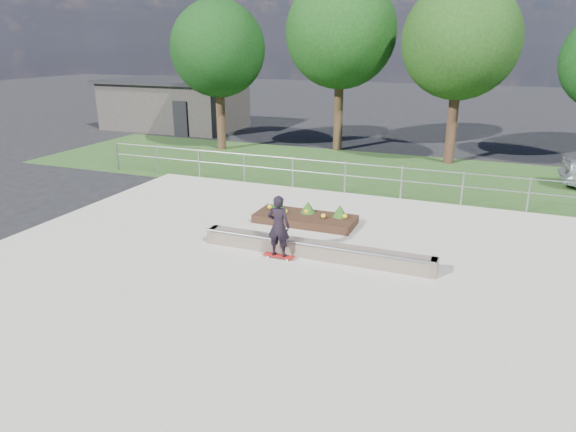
% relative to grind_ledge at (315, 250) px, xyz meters
% --- Properties ---
extents(ground, '(120.00, 120.00, 0.00)m').
position_rel_grind_ledge_xyz_m(ground, '(-0.90, -1.59, -0.26)').
color(ground, black).
rests_on(ground, ground).
extents(grass_verge, '(30.00, 8.00, 0.02)m').
position_rel_grind_ledge_xyz_m(grass_verge, '(-0.90, 9.41, -0.25)').
color(grass_verge, '#25441B').
rests_on(grass_verge, ground).
extents(concrete_slab, '(15.00, 15.00, 0.06)m').
position_rel_grind_ledge_xyz_m(concrete_slab, '(-0.90, -1.59, -0.23)').
color(concrete_slab, '#ABA698').
rests_on(concrete_slab, ground).
extents(fence, '(20.06, 0.06, 1.20)m').
position_rel_grind_ledge_xyz_m(fence, '(-0.90, 5.91, 0.51)').
color(fence, gray).
rests_on(fence, ground).
extents(building, '(8.40, 5.40, 3.00)m').
position_rel_grind_ledge_xyz_m(building, '(-14.89, 16.41, 1.25)').
color(building, '#2F2C2A').
rests_on(building, ground).
extents(tree_far_left, '(4.55, 4.55, 7.15)m').
position_rel_grind_ledge_xyz_m(tree_far_left, '(-8.90, 11.41, 4.59)').
color(tree_far_left, '#342115').
rests_on(tree_far_left, ground).
extents(tree_mid_left, '(5.25, 5.25, 8.25)m').
position_rel_grind_ledge_xyz_m(tree_mid_left, '(-3.40, 13.41, 5.34)').
color(tree_mid_left, '#302113').
rests_on(tree_mid_left, ground).
extents(tree_mid_right, '(4.90, 4.90, 7.70)m').
position_rel_grind_ledge_xyz_m(tree_mid_right, '(2.10, 12.41, 4.97)').
color(tree_mid_right, '#341E14').
rests_on(tree_mid_right, ground).
extents(grind_ledge, '(6.00, 0.44, 0.43)m').
position_rel_grind_ledge_xyz_m(grind_ledge, '(0.00, 0.00, 0.00)').
color(grind_ledge, brown).
rests_on(grind_ledge, concrete_slab).
extents(planter_bed, '(3.00, 1.20, 0.61)m').
position_rel_grind_ledge_xyz_m(planter_bed, '(-1.11, 2.37, -0.02)').
color(planter_bed, black).
rests_on(planter_bed, concrete_slab).
extents(skateboarder, '(0.80, 0.39, 1.65)m').
position_rel_grind_ledge_xyz_m(skateboarder, '(-0.82, -0.40, 0.65)').
color(skateboarder, white).
rests_on(skateboarder, concrete_slab).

